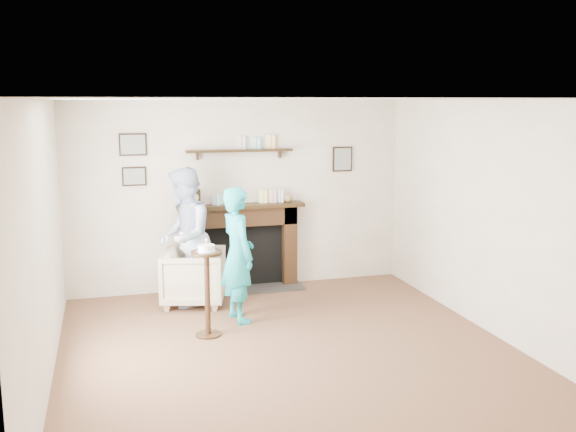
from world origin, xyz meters
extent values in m
plane|color=brown|center=(0.00, 0.00, 0.00)|extent=(5.00, 5.00, 0.00)
cube|color=beige|center=(0.00, 2.50, 1.25)|extent=(4.50, 0.04, 2.50)
cube|color=beige|center=(-2.25, 0.00, 1.25)|extent=(0.04, 5.00, 2.50)
cube|color=beige|center=(2.25, 0.00, 1.25)|extent=(0.04, 5.00, 2.50)
cube|color=silver|center=(0.00, 0.00, 2.50)|extent=(4.50, 5.00, 0.04)
cube|color=black|center=(-0.66, 2.40, 0.55)|extent=(0.18, 0.20, 1.10)
cube|color=black|center=(0.66, 2.40, 0.55)|extent=(0.18, 0.20, 1.10)
cube|color=black|center=(0.00, 2.40, 0.98)|extent=(1.50, 0.20, 0.24)
cube|color=black|center=(0.00, 2.47, 0.43)|extent=(1.14, 0.06, 0.86)
cube|color=#2F2D2A|center=(0.00, 2.28, 0.01)|extent=(1.60, 0.44, 0.03)
cube|color=black|center=(0.00, 2.37, 1.12)|extent=(1.68, 0.26, 0.05)
cube|color=black|center=(0.00, 2.42, 1.85)|extent=(1.40, 0.15, 0.03)
cube|color=black|center=(-1.35, 2.48, 1.95)|extent=(0.34, 0.03, 0.28)
cube|color=black|center=(-1.35, 2.48, 1.55)|extent=(0.30, 0.03, 0.24)
cube|color=black|center=(1.45, 2.48, 1.70)|extent=(0.28, 0.03, 0.34)
cube|color=black|center=(-0.62, 2.37, 1.26)|extent=(0.16, 0.09, 0.22)
cylinder|color=beige|center=(-0.62, 2.32, 1.27)|extent=(0.11, 0.01, 0.11)
sphere|color=green|center=(0.64, 2.37, 1.21)|extent=(0.12, 0.12, 0.12)
imported|color=gray|center=(-0.70, 1.90, 0.00)|extent=(0.92, 0.91, 0.69)
imported|color=silver|center=(-0.82, 1.90, 0.00)|extent=(0.83, 0.96, 1.70)
imported|color=teal|center=(-0.30, 1.16, 0.00)|extent=(0.47, 0.62, 1.55)
cylinder|color=black|center=(-0.72, 0.76, 0.01)|extent=(0.27, 0.27, 0.02)
cylinder|color=black|center=(-0.72, 0.76, 0.46)|extent=(0.06, 0.06, 0.88)
cylinder|color=black|center=(-0.72, 0.76, 0.91)|extent=(0.33, 0.33, 0.03)
cylinder|color=silver|center=(-0.72, 0.76, 0.93)|extent=(0.22, 0.22, 0.01)
cylinder|color=silver|center=(-0.72, 0.76, 0.97)|extent=(0.18, 0.18, 0.06)
cylinder|color=#FEEEA0|center=(-0.72, 0.76, 1.02)|extent=(0.01, 0.01, 0.05)
sphere|color=orange|center=(-0.72, 0.76, 1.05)|extent=(0.02, 0.02, 0.02)
camera|label=1|loc=(-1.70, -5.79, 2.48)|focal=40.00mm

